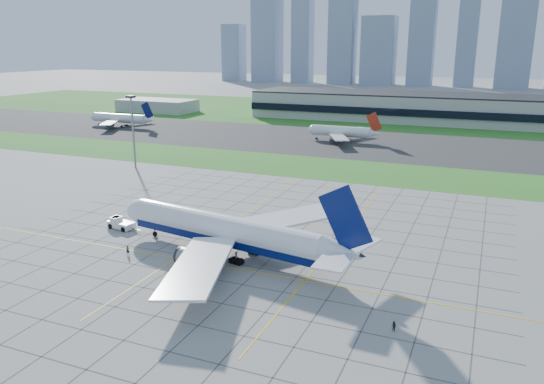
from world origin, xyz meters
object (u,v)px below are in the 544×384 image
object	(u,v)px
crew_near	(128,250)
distant_jet_0	(120,118)
distant_jet_1	(343,131)
airliner	(227,231)
pushback_tug	(120,224)
crew_far	(394,326)
light_mast	(133,123)

from	to	relation	value
crew_near	distant_jet_0	distance (m)	190.52
distant_jet_1	crew_near	bearing A→B (deg)	-91.76
airliner	pushback_tug	size ratio (longest dim) A/B	6.15
crew_near	distant_jet_1	xyz separation A→B (m)	(4.65, 151.13, 3.51)
pushback_tug	crew_far	size ratio (longest dim) A/B	5.95
pushback_tug	crew_far	xyz separation A→B (m)	(69.15, -22.69, -0.37)
crew_far	distant_jet_1	distance (m)	169.14
crew_near	crew_far	bearing A→B (deg)	-62.53
crew_near	distant_jet_0	world-z (taller)	distant_jet_0
distant_jet_0	crew_far	bearing A→B (deg)	-42.12
crew_far	pushback_tug	bearing A→B (deg)	-162.57
airliner	distant_jet_0	world-z (taller)	airliner
crew_near	distant_jet_1	distance (m)	151.24
light_mast	airliner	distance (m)	92.54
light_mast	distant_jet_1	world-z (taller)	light_mast
crew_near	distant_jet_0	xyz separation A→B (m)	(-118.57, 149.09, 3.51)
light_mast	pushback_tug	world-z (taller)	light_mast
airliner	crew_far	bearing A→B (deg)	-15.97
distant_jet_1	pushback_tug	bearing A→B (deg)	-96.93
airliner	distant_jet_1	distance (m)	143.64
airliner	crew_near	bearing A→B (deg)	-147.44
crew_far	distant_jet_1	size ratio (longest dim) A/B	0.04
light_mast	distant_jet_0	distance (m)	106.23
airliner	crew_far	size ratio (longest dim) A/B	36.63
light_mast	crew_far	bearing A→B (deg)	-36.50
airliner	crew_near	distance (m)	21.30
airliner	crew_near	size ratio (longest dim) A/B	30.81
distant_jet_1	airliner	bearing A→B (deg)	-84.19
light_mast	distant_jet_0	bearing A→B (deg)	130.82
crew_far	distant_jet_1	bearing A→B (deg)	143.64
pushback_tug	distant_jet_0	world-z (taller)	distant_jet_0
crew_far	airliner	bearing A→B (deg)	-169.72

